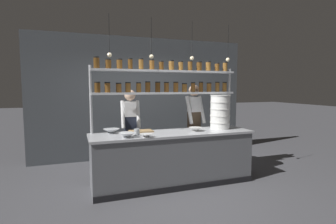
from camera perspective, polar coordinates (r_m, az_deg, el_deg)
ground_plane at (r=4.80m, az=1.03°, el=-15.29°), size 40.00×40.00×0.00m
back_wall at (r=6.42m, az=-5.33°, el=3.09°), size 5.23×0.12×2.88m
prep_counter at (r=4.66m, az=1.05°, el=-10.00°), size 2.83×0.76×0.92m
spice_shelf_unit at (r=4.80m, az=-0.48°, el=6.33°), size 2.72×0.28×2.20m
chef_left at (r=5.09m, az=-8.19°, el=-3.09°), size 0.38×0.30×1.65m
chef_center at (r=5.33m, az=5.70°, el=-1.98°), size 0.38×0.31×1.74m
container_stack at (r=5.00m, az=11.28°, el=0.03°), size 0.38×0.38×0.63m
cutting_board at (r=4.62m, az=-5.90°, el=-4.16°), size 0.40×0.26×0.02m
prep_bowl_near_left at (r=4.11m, az=-4.81°, el=-5.14°), size 0.20×0.20×0.06m
prep_bowl_center_front at (r=4.69m, az=6.03°, el=-3.76°), size 0.25×0.25×0.07m
prep_bowl_center_back at (r=4.55m, az=-12.22°, el=-4.08°), size 0.28×0.28×0.08m
prep_bowl_near_right at (r=4.13m, az=-8.91°, el=-5.01°), size 0.27×0.27×0.07m
serving_cup_front at (r=4.30m, az=-6.79°, el=-4.35°), size 0.09×0.09×0.10m
pendant_light_row at (r=4.52m, az=1.06°, el=12.20°), size 2.20×0.07×0.66m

